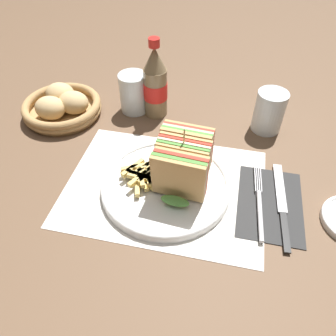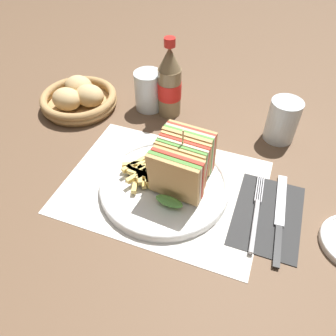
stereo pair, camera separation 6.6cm
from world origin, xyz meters
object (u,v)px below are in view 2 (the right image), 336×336
(glass_near, at_px, (282,121))
(glass_far, at_px, (149,93))
(plate_main, at_px, (165,185))
(coke_bottle_near, at_px, (170,84))
(bread_basket, at_px, (79,98))
(knife, at_px, (280,218))
(club_sandwich, at_px, (182,164))
(fork, at_px, (256,217))

(glass_near, xyz_separation_m, glass_far, (-0.34, 0.01, -0.01))
(plate_main, xyz_separation_m, coke_bottle_near, (-0.08, 0.25, 0.08))
(glass_far, height_order, bread_basket, glass_far)
(coke_bottle_near, height_order, glass_far, coke_bottle_near)
(plate_main, bearing_deg, knife, 0.38)
(club_sandwich, relative_size, bread_basket, 0.76)
(club_sandwich, distance_m, coke_bottle_near, 0.27)
(plate_main, xyz_separation_m, knife, (0.23, 0.00, -0.00))
(plate_main, bearing_deg, fork, -4.50)
(plate_main, xyz_separation_m, club_sandwich, (0.03, 0.01, 0.06))
(fork, bearing_deg, plate_main, 171.86)
(plate_main, distance_m, glass_near, 0.32)
(club_sandwich, relative_size, glass_far, 1.49)
(fork, bearing_deg, coke_bottle_near, 131.71)
(knife, height_order, glass_near, glass_near)
(coke_bottle_near, height_order, glass_near, coke_bottle_near)
(club_sandwich, distance_m, knife, 0.21)
(knife, height_order, coke_bottle_near, coke_bottle_near)
(club_sandwich, height_order, coke_bottle_near, coke_bottle_near)
(club_sandwich, bearing_deg, plate_main, -157.88)
(glass_near, bearing_deg, club_sandwich, -125.29)
(bread_basket, bearing_deg, coke_bottle_near, 13.95)
(coke_bottle_near, bearing_deg, glass_near, -1.17)
(bread_basket, bearing_deg, plate_main, -31.65)
(plate_main, xyz_separation_m, bread_basket, (-0.32, 0.20, 0.02))
(glass_far, xyz_separation_m, bread_basket, (-0.18, -0.06, -0.02))
(coke_bottle_near, bearing_deg, fork, -44.65)
(knife, bearing_deg, bread_basket, 156.89)
(plate_main, bearing_deg, bread_basket, 148.35)
(bread_basket, bearing_deg, fork, -22.57)
(club_sandwich, distance_m, fork, 0.17)
(coke_bottle_near, xyz_separation_m, bread_basket, (-0.23, -0.06, -0.06))
(club_sandwich, bearing_deg, coke_bottle_near, 115.37)
(club_sandwich, relative_size, knife, 0.69)
(coke_bottle_near, bearing_deg, club_sandwich, -64.63)
(club_sandwich, xyz_separation_m, coke_bottle_near, (-0.11, 0.24, 0.02))
(club_sandwich, xyz_separation_m, glass_near, (0.17, 0.24, -0.02))
(fork, xyz_separation_m, bread_basket, (-0.51, 0.21, 0.02))
(fork, distance_m, coke_bottle_near, 0.39)
(club_sandwich, relative_size, fork, 0.77)
(bread_basket, bearing_deg, glass_near, 5.82)
(plate_main, distance_m, knife, 0.23)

